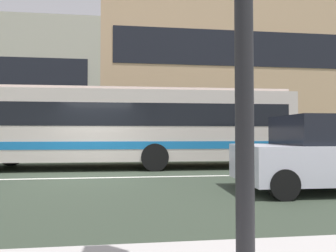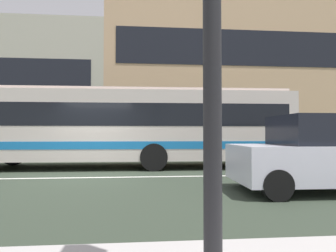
{
  "view_description": "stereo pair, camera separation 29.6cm",
  "coord_description": "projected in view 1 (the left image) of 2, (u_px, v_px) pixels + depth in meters",
  "views": [
    {
      "loc": [
        1.46,
        -8.85,
        1.35
      ],
      "look_at": [
        2.77,
        2.81,
        1.67
      ],
      "focal_mm": 30.17,
      "sensor_mm": 36.0,
      "label": 1
    },
    {
      "loc": [
        1.75,
        -8.88,
        1.35
      ],
      "look_at": [
        2.77,
        2.81,
        1.67
      ],
      "focal_mm": 30.17,
      "sensor_mm": 36.0,
      "label": 2
    }
  ],
  "objects": [
    {
      "name": "lane_centre_line",
      "position": [
        88.0,
        178.0,
        8.59
      ],
      "size": [
        60.0,
        0.16,
        0.01
      ],
      "primitive_type": "cube",
      "color": "silver",
      "rests_on": "ground_plane"
    },
    {
      "name": "apartment_block_right",
      "position": [
        226.0,
        76.0,
        25.36
      ],
      "size": [
        20.89,
        9.7,
        13.05
      ],
      "color": "tan",
      "rests_on": "ground_plane"
    },
    {
      "name": "ground_plane",
      "position": [
        88.0,
        178.0,
        8.59
      ],
      "size": [
        160.0,
        160.0,
        0.0
      ],
      "primitive_type": "plane",
      "color": "#2F3A2D"
    },
    {
      "name": "transit_bus",
      "position": [
        134.0,
        125.0,
        11.35
      ],
      "size": [
        12.48,
        2.83,
        3.08
      ],
      "color": "beige",
      "rests_on": "ground_plane"
    },
    {
      "name": "sedan_oncoming",
      "position": [
        335.0,
        155.0,
        6.76
      ],
      "size": [
        4.72,
        1.98,
        1.78
      ],
      "color": "silver",
      "rests_on": "ground_plane"
    }
  ]
}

